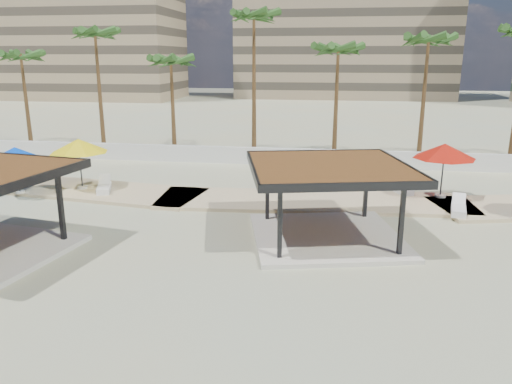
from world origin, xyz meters
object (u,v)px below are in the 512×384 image
(umbrella_c, at_px, (445,151))
(lounger_a, at_px, (104,188))
(pavilion_central, at_px, (328,195))
(lounger_b, at_px, (458,209))
(lounger_c, at_px, (400,189))

(umbrella_c, bearing_deg, lounger_a, -174.81)
(pavilion_central, xyz_separation_m, lounger_b, (6.09, 4.01, -1.54))
(umbrella_c, bearing_deg, lounger_b, -83.30)
(umbrella_c, distance_m, lounger_b, 3.54)
(lounger_a, xyz_separation_m, lounger_c, (16.05, 2.32, -0.01))
(umbrella_c, xyz_separation_m, lounger_b, (0.32, -2.71, -2.26))
(lounger_a, distance_m, lounger_c, 16.22)
(pavilion_central, distance_m, lounger_c, 8.47)
(umbrella_c, bearing_deg, pavilion_central, -130.67)
(umbrella_c, distance_m, lounger_c, 3.07)
(lounger_b, bearing_deg, lounger_a, 98.19)
(umbrella_c, distance_m, lounger_a, 18.22)
(umbrella_c, relative_size, lounger_c, 1.68)
(pavilion_central, height_order, lounger_c, pavilion_central)
(pavilion_central, distance_m, lounger_b, 7.45)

